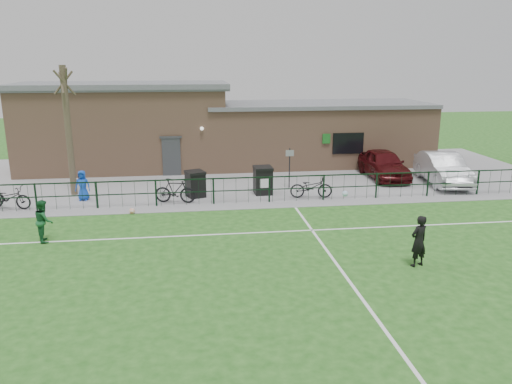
{
  "coord_description": "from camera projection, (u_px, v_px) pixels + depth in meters",
  "views": [
    {
      "loc": [
        -2.42,
        -13.35,
        6.21
      ],
      "look_at": [
        0.0,
        5.0,
        1.3
      ],
      "focal_mm": 35.0,
      "sensor_mm": 36.0,
      "label": 1
    }
  ],
  "objects": [
    {
      "name": "pitch_line_touch",
      "position": [
        248.0,
        204.0,
        22.16
      ],
      "size": [
        28.0,
        0.1,
        0.01
      ],
      "primitive_type": "cube",
      "color": "white",
      "rests_on": "ground"
    },
    {
      "name": "perimeter_fence",
      "position": [
        247.0,
        190.0,
        22.2
      ],
      "size": [
        28.0,
        0.1,
        1.2
      ],
      "primitive_type": "cube",
      "color": "black",
      "rests_on": "ground"
    },
    {
      "name": "goalkeeper_kick",
      "position": [
        416.0,
        240.0,
        15.41
      ],
      "size": [
        1.72,
        3.95,
        1.64
      ],
      "color": "black",
      "rests_on": "ground"
    },
    {
      "name": "car_silver",
      "position": [
        443.0,
        168.0,
        25.65
      ],
      "size": [
        2.32,
        4.96,
        1.57
      ],
      "primitive_type": "imported",
      "rotation": [
        0.0,
        0.0,
        -0.14
      ],
      "color": "#B3B5BB",
      "rests_on": "paving_strip"
    },
    {
      "name": "pitch_line_perp",
      "position": [
        344.0,
        274.0,
        14.94
      ],
      "size": [
        0.1,
        16.0,
        0.01
      ],
      "primitive_type": "cube",
      "color": "white",
      "rests_on": "ground"
    },
    {
      "name": "bicycle_d",
      "position": [
        175.0,
        191.0,
        22.21
      ],
      "size": [
        1.91,
        0.93,
        1.11
      ],
      "primitive_type": "imported",
      "rotation": [
        0.0,
        0.0,
        1.34
      ],
      "color": "black",
      "rests_on": "paving_strip"
    },
    {
      "name": "car_maroon",
      "position": [
        384.0,
        164.0,
        26.85
      ],
      "size": [
        1.93,
        4.54,
        1.53
      ],
      "primitive_type": "imported",
      "rotation": [
        0.0,
        0.0,
        -0.03
      ],
      "color": "#410B0E",
      "rests_on": "paving_strip"
    },
    {
      "name": "spectator_child",
      "position": [
        83.0,
        185.0,
        22.58
      ],
      "size": [
        0.71,
        0.5,
        1.38
      ],
      "primitive_type": "imported",
      "rotation": [
        0.0,
        0.0,
        -0.09
      ],
      "color": "blue",
      "rests_on": "paving_strip"
    },
    {
      "name": "sign_post",
      "position": [
        289.0,
        168.0,
        24.71
      ],
      "size": [
        0.08,
        0.08,
        2.0
      ],
      "primitive_type": "cylinder",
      "rotation": [
        0.0,
        0.0,
        0.41
      ],
      "color": "black",
      "rests_on": "paving_strip"
    },
    {
      "name": "ball_ground",
      "position": [
        132.0,
        211.0,
        20.75
      ],
      "size": [
        0.24,
        0.24,
        0.24
      ],
      "primitive_type": "sphere",
      "color": "white",
      "rests_on": "ground"
    },
    {
      "name": "ground",
      "position": [
        278.0,
        278.0,
        14.69
      ],
      "size": [
        90.0,
        90.0,
        0.0
      ],
      "primitive_type": "plane",
      "color": "#1F5218",
      "rests_on": "ground"
    },
    {
      "name": "bare_tree",
      "position": [
        69.0,
        132.0,
        22.97
      ],
      "size": [
        0.3,
        0.3,
        6.0
      ],
      "primitive_type": "cylinder",
      "color": "#45392A",
      "rests_on": "ground"
    },
    {
      "name": "wheelie_bin_left",
      "position": [
        195.0,
        185.0,
        23.21
      ],
      "size": [
        0.99,
        1.05,
        1.13
      ],
      "primitive_type": "cube",
      "rotation": [
        0.0,
        0.0,
        0.33
      ],
      "color": "black",
      "rests_on": "paving_strip"
    },
    {
      "name": "bicycle_e",
      "position": [
        311.0,
        187.0,
        23.02
      ],
      "size": [
        2.0,
        0.89,
        1.02
      ],
      "primitive_type": "imported",
      "rotation": [
        0.0,
        0.0,
        1.46
      ],
      "color": "black",
      "rests_on": "paving_strip"
    },
    {
      "name": "pitch_line_mid",
      "position": [
        260.0,
        232.0,
        18.52
      ],
      "size": [
        28.0,
        0.1,
        0.01
      ],
      "primitive_type": "cube",
      "color": "white",
      "rests_on": "ground"
    },
    {
      "name": "paving_strip",
      "position": [
        236.0,
        176.0,
        27.62
      ],
      "size": [
        34.0,
        13.0,
        0.02
      ],
      "primitive_type": "cube",
      "color": "gray",
      "rests_on": "ground"
    },
    {
      "name": "bicycle_c",
      "position": [
        9.0,
        198.0,
        21.25
      ],
      "size": [
        1.98,
        0.94,
        1.0
      ],
      "primitive_type": "imported",
      "rotation": [
        0.0,
        0.0,
        1.42
      ],
      "color": "black",
      "rests_on": "paving_strip"
    },
    {
      "name": "outfield_player",
      "position": [
        44.0,
        221.0,
        17.49
      ],
      "size": [
        0.76,
        0.86,
        1.5
      ],
      "primitive_type": "imported",
      "rotation": [
        0.0,
        0.0,
        1.87
      ],
      "color": "#19592D",
      "rests_on": "ground"
    },
    {
      "name": "clubhouse",
      "position": [
        216.0,
        129.0,
        29.82
      ],
      "size": [
        24.25,
        5.4,
        4.96
      ],
      "color": "tan",
      "rests_on": "ground"
    },
    {
      "name": "wheelie_bin_right",
      "position": [
        263.0,
        181.0,
        23.73
      ],
      "size": [
        0.84,
        0.95,
        1.23
      ],
      "primitive_type": "cube",
      "rotation": [
        0.0,
        0.0,
        0.04
      ],
      "color": "black",
      "rests_on": "paving_strip"
    }
  ]
}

